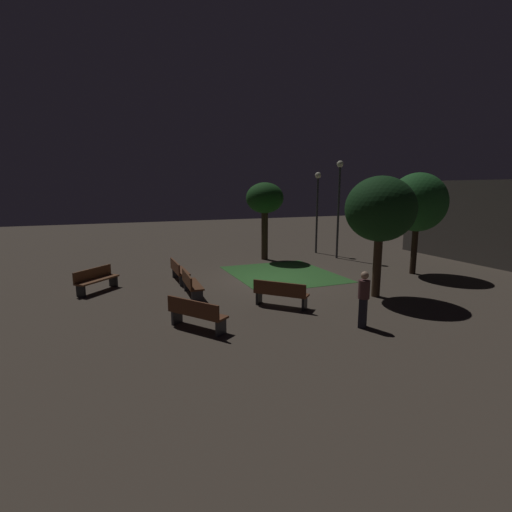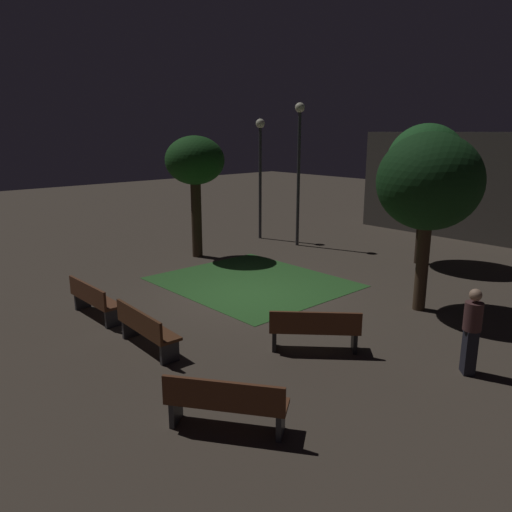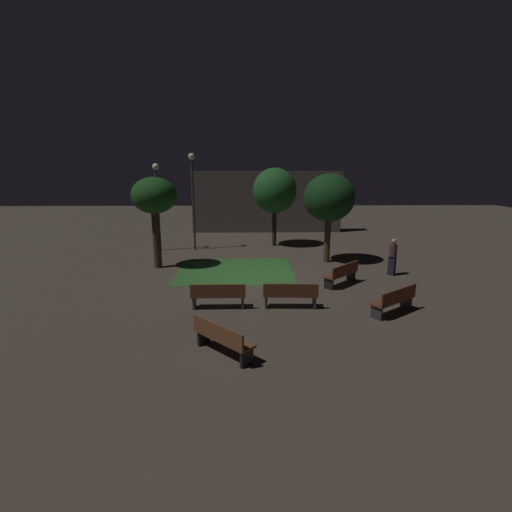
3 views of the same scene
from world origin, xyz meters
TOP-DOWN VIEW (x-y plane):
  - ground_plane at (0.00, 0.00)m, footprint 60.00×60.00m
  - grass_lawn at (-0.80, 0.92)m, footprint 5.15×4.47m
  - bench_by_lamp at (-1.19, -3.74)m, footprint 1.81×0.50m
  - bench_path_side at (1.19, -3.74)m, footprint 1.82×0.55m
  - bench_front_right at (3.51, -1.28)m, footprint 1.63×1.60m
  - bench_back_row at (4.44, -4.30)m, footprint 1.74×1.44m
  - tree_tall_center at (-4.41, 1.56)m, footprint 2.01×2.01m
  - tree_lawn_side at (1.32, 6.47)m, footprint 2.53×2.53m
  - tree_left_canopy at (3.65, 2.47)m, footprint 2.43×2.43m
  - lamp_post_plaza_east at (-3.24, 5.44)m, footprint 0.36×0.36m
  - lamp_post_near_wall at (-5.15, 5.24)m, footprint 0.36×0.36m
  - pedestrian at (6.00, 0.09)m, footprint 0.34×0.34m
  - building_wall_backdrop at (1.10, 11.39)m, footprint 10.54×0.80m

SIDE VIEW (x-z plane):
  - ground_plane at x=0.00m, z-range 0.00..0.00m
  - grass_lawn at x=-0.80m, z-range 0.00..0.01m
  - bench_by_lamp at x=-1.19m, z-range 0.04..0.92m
  - bench_path_side at x=1.19m, z-range 0.04..0.92m
  - bench_front_right at x=3.51m, z-range 0.04..0.92m
  - bench_back_row at x=4.44m, z-range 0.04..0.92m
  - pedestrian at x=6.00m, z-range 0.05..1.66m
  - building_wall_backdrop at x=1.10m, z-range 0.00..4.25m
  - tree_left_canopy at x=3.65m, z-range 0.98..5.26m
  - lamp_post_near_wall at x=-5.15m, z-range 0.83..5.59m
  - tree_lawn_side at x=1.32m, z-range 0.95..5.49m
  - tree_tall_center at x=-4.41m, z-range 1.16..5.31m
  - lamp_post_plaza_east at x=-3.24m, z-range 0.87..6.17m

